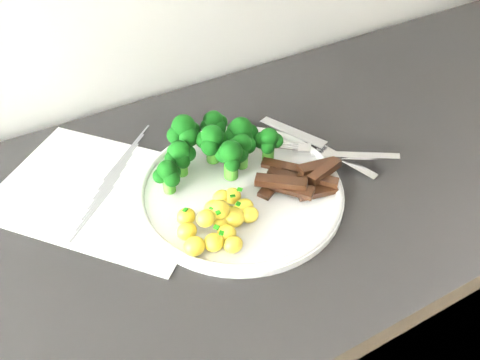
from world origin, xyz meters
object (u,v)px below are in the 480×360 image
at_px(broccoli, 215,143).
at_px(fork, 337,153).
at_px(counter, 214,358).
at_px(plate, 240,191).
at_px(knife, 331,154).
at_px(potatoes, 219,218).
at_px(beef_strips, 299,179).
at_px(recipe_paper, 105,192).

xyz_separation_m(broccoli, fork, (0.17, -0.08, -0.03)).
height_order(counter, plate, plate).
distance_m(broccoli, knife, 0.19).
distance_m(broccoli, potatoes, 0.13).
bearing_deg(knife, fork, -83.17).
bearing_deg(beef_strips, recipe_paper, 151.65).
xyz_separation_m(counter, knife, (0.23, -0.00, 0.45)).
relative_size(recipe_paper, knife, 1.82).
bearing_deg(broccoli, potatoes, -115.04).
bearing_deg(potatoes, fork, 9.64).
height_order(counter, knife, knife).
bearing_deg(recipe_paper, broccoli, -11.49).
distance_m(potatoes, knife, 0.23).
relative_size(potatoes, beef_strips, 0.88).
xyz_separation_m(potatoes, fork, (0.23, 0.04, -0.01)).
height_order(plate, fork, fork).
distance_m(recipe_paper, broccoli, 0.18).
distance_m(plate, knife, 0.17).
distance_m(plate, beef_strips, 0.09).
bearing_deg(counter, recipe_paper, 139.16).
xyz_separation_m(counter, plate, (0.06, -0.00, 0.45)).
distance_m(counter, plate, 0.45).
bearing_deg(potatoes, recipe_paper, 126.72).
relative_size(recipe_paper, plate, 1.26).
distance_m(counter, knife, 0.50).
bearing_deg(fork, recipe_paper, 161.69).
relative_size(beef_strips, knife, 0.64).
height_order(broccoli, knife, broccoli).
relative_size(counter, broccoli, 11.25).
bearing_deg(fork, beef_strips, -164.82).
bearing_deg(plate, potatoes, -140.64).
xyz_separation_m(broccoli, knife, (0.17, -0.07, -0.04)).
height_order(beef_strips, knife, beef_strips).
relative_size(beef_strips, fork, 0.83).
bearing_deg(recipe_paper, beef_strips, -28.35).
xyz_separation_m(recipe_paper, knife, (0.34, -0.10, 0.01)).
xyz_separation_m(beef_strips, fork, (0.09, 0.02, -0.00)).
bearing_deg(recipe_paper, fork, -18.31).
relative_size(counter, plate, 7.65).
relative_size(recipe_paper, beef_strips, 2.82).
height_order(counter, potatoes, potatoes).
distance_m(beef_strips, fork, 0.09).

